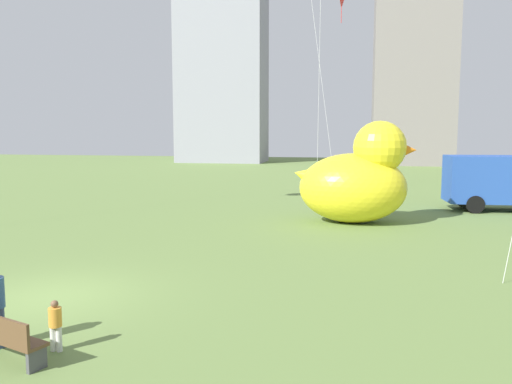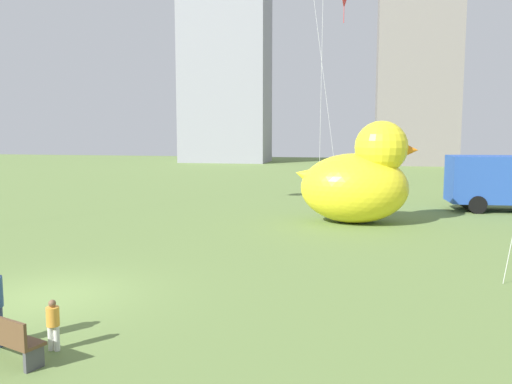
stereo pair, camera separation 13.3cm
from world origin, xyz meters
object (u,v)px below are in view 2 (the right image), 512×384
object	(u,v)px
park_bench	(2,336)
kite_red	(342,7)
giant_inflatable_duck	(359,180)
box_truck	(503,183)
person_child	(53,323)

from	to	relation	value
park_bench	kite_red	size ratio (longest dim) A/B	0.13
giant_inflatable_duck	box_truck	size ratio (longest dim) A/B	0.95
park_bench	giant_inflatable_duck	world-z (taller)	giant_inflatable_duck
park_bench	giant_inflatable_duck	size ratio (longest dim) A/B	0.32
box_truck	person_child	bearing A→B (deg)	-122.33
park_bench	giant_inflatable_duck	distance (m)	17.16
giant_inflatable_duck	kite_red	distance (m)	16.66
giant_inflatable_duck	park_bench	bearing A→B (deg)	-111.28
box_truck	kite_red	distance (m)	16.06
person_child	kite_red	distance (m)	30.91
giant_inflatable_duck	kite_red	size ratio (longest dim) A/B	0.40
park_bench	box_truck	xyz separation A→B (m)	(13.51, 20.92, 0.96)
park_bench	kite_red	xyz separation A→B (m)	(4.84, 28.84, 11.92)
giant_inflatable_duck	kite_red	bearing A→B (deg)	96.06
person_child	box_truck	world-z (taller)	box_truck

